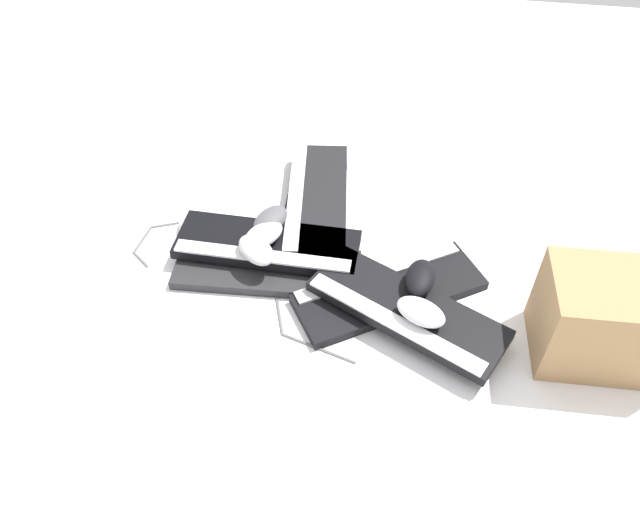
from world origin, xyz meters
TOP-DOWN VIEW (x-y plane):
  - ground_plane at (0.00, 0.00)m, footprint 3.20×3.20m
  - keyboard_0 at (0.18, 0.10)m, footprint 0.45×0.18m
  - keyboard_1 at (-0.05, 0.18)m, footprint 0.18×0.45m
  - keyboard_2 at (-0.08, -0.12)m, footprint 0.36×0.45m
  - keyboard_3 at (0.18, 0.10)m, footprint 0.45×0.20m
  - keyboard_4 at (-0.15, -0.16)m, footprint 0.33×0.46m
  - keyboard_5 at (-0.00, 0.19)m, footprint 0.16×0.44m
  - mouse_0 at (-0.18, -0.19)m, footprint 0.11×0.13m
  - mouse_1 at (-0.09, -0.18)m, footprint 0.12×0.08m
  - mouse_2 at (-0.01, 0.19)m, footprint 0.13×0.12m
  - mouse_3 at (0.09, 0.40)m, footprint 0.12×0.09m
  - mouse_4 at (0.05, 0.19)m, footprint 0.13×0.10m
  - mouse_5 at (-0.06, 0.20)m, footprint 0.12×0.13m
  - cable_0 at (-0.06, 0.26)m, footprint 0.38×0.59m
  - cardboard_box at (-0.17, -0.56)m, footprint 0.19×0.27m

SIDE VIEW (x-z plane):
  - ground_plane at x=0.00m, z-range 0.00..0.00m
  - cable_0 at x=-0.06m, z-range 0.00..0.01m
  - keyboard_0 at x=0.18m, z-range 0.00..0.03m
  - keyboard_1 at x=-0.05m, z-range 0.00..0.03m
  - keyboard_2 at x=-0.08m, z-range 0.00..0.03m
  - mouse_3 at x=0.09m, z-range 0.00..0.04m
  - keyboard_3 at x=0.18m, z-range 0.03..0.06m
  - keyboard_4 at x=-0.15m, z-range 0.03..0.06m
  - keyboard_5 at x=0.00m, z-range 0.03..0.06m
  - mouse_0 at x=-0.18m, z-range 0.06..0.10m
  - mouse_1 at x=-0.09m, z-range 0.06..0.10m
  - mouse_2 at x=-0.01m, z-range 0.06..0.10m
  - mouse_4 at x=0.05m, z-range 0.06..0.10m
  - mouse_5 at x=-0.06m, z-range 0.06..0.10m
  - cardboard_box at x=-0.17m, z-range 0.00..0.21m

